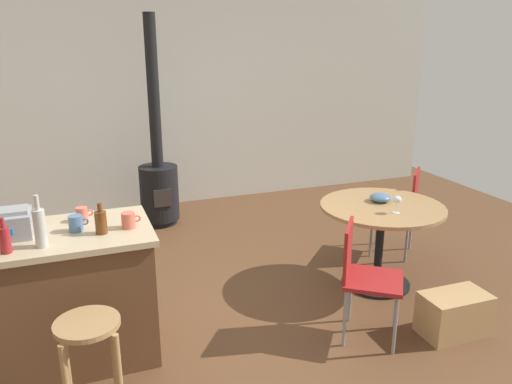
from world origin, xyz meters
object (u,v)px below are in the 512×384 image
at_px(folding_chair_near, 401,205).
at_px(bottle_0, 101,222).
at_px(wine_glass, 397,200).
at_px(serving_bowl, 380,198).
at_px(wooden_stool, 90,349).
at_px(wood_stove, 158,177).
at_px(bottle_1, 40,227).
at_px(cup_2, 82,214).
at_px(folding_chair_far, 364,273).
at_px(cup_0, 129,220).
at_px(bottle_2, 5,239).
at_px(cardboard_box, 454,314).
at_px(cup_1, 76,223).
at_px(kitchen_island, 54,299).
at_px(dining_table, 381,224).

xyz_separation_m(folding_chair_near, bottle_0, (-2.85, -0.77, 0.47)).
height_order(wine_glass, serving_bowl, wine_glass).
bearing_deg(wooden_stool, wood_stove, 73.20).
xyz_separation_m(bottle_1, wine_glass, (2.61, 0.17, -0.19)).
xyz_separation_m(bottle_0, cup_2, (-0.10, 0.28, -0.03)).
bearing_deg(folding_chair_far, cup_0, 165.58).
relative_size(bottle_2, cardboard_box, 0.44).
bearing_deg(cup_1, cup_2, 75.77).
bearing_deg(cup_2, kitchen_island, -144.40).
distance_m(wooden_stool, wood_stove, 3.21).
height_order(cup_0, serving_bowl, cup_0).
relative_size(cup_1, wine_glass, 0.87).
bearing_deg(bottle_2, folding_chair_far, -6.10).
bearing_deg(cardboard_box, wood_stove, 117.36).
bearing_deg(bottle_2, kitchen_island, 48.73).
bearing_deg(cardboard_box, cup_2, 160.88).
bearing_deg(bottle_0, kitchen_island, 161.71).
height_order(dining_table, cup_1, cup_1).
distance_m(wood_stove, bottle_2, 2.94).
distance_m(folding_chair_far, bottle_0, 1.82).
xyz_separation_m(cup_0, cup_2, (-0.27, 0.24, -0.00)).
relative_size(dining_table, cup_0, 8.36).
bearing_deg(cup_0, cardboard_box, -15.73).
bearing_deg(cup_2, cup_1, -104.23).
distance_m(wood_stove, wine_glass, 2.84).
height_order(kitchen_island, serving_bowl, kitchen_island).
relative_size(bottle_0, cup_2, 1.79).
xyz_separation_m(dining_table, cup_1, (-2.43, -0.18, 0.40)).
xyz_separation_m(wood_stove, cardboard_box, (1.58, -3.06, -0.40)).
distance_m(wooden_stool, bottle_2, 0.80).
height_order(dining_table, cardboard_box, dining_table).
height_order(wooden_stool, dining_table, dining_table).
distance_m(wooden_stool, wine_glass, 2.53).
xyz_separation_m(kitchen_island, serving_bowl, (2.66, 0.26, 0.31)).
bearing_deg(bottle_1, folding_chair_far, -7.28).
bearing_deg(cup_0, dining_table, 6.45).
relative_size(cup_0, cup_2, 1.12).
height_order(wood_stove, cup_2, wood_stove).
xyz_separation_m(folding_chair_near, cup_1, (-2.99, -0.67, 0.44)).
height_order(wooden_stool, serving_bowl, serving_bowl).
bearing_deg(serving_bowl, cup_0, -171.17).
distance_m(bottle_0, serving_bowl, 2.36).
relative_size(wooden_stool, folding_chair_near, 0.75).
relative_size(cup_2, serving_bowl, 0.62).
bearing_deg(cup_1, bottle_2, -150.98).
bearing_deg(folding_chair_far, wine_glass, 37.70).
distance_m(bottle_2, wine_glass, 2.81).
height_order(dining_table, bottle_0, bottle_0).
distance_m(wine_glass, serving_bowl, 0.31).
bearing_deg(serving_bowl, cup_2, -177.74).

